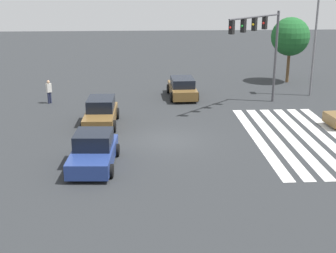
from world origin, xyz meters
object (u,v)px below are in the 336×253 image
at_px(car_0, 101,113).
at_px(pedestrian, 49,90).
at_px(street_light_pole_b, 316,29).
at_px(car_2, 93,151).
at_px(traffic_signal_mast, 260,36).
at_px(tree_corner_b, 290,37).
at_px(car_3, 182,88).

bearing_deg(car_0, pedestrian, -141.17).
distance_m(pedestrian, street_light_pole_b, 20.26).
relative_size(car_2, pedestrian, 2.64).
height_order(traffic_signal_mast, pedestrian, traffic_signal_mast).
bearing_deg(tree_corner_b, car_3, 116.67).
relative_size(car_3, pedestrian, 2.67).
bearing_deg(traffic_signal_mast, pedestrian, -52.83).
bearing_deg(pedestrian, tree_corner_b, 64.15).
height_order(pedestrian, tree_corner_b, tree_corner_b).
bearing_deg(car_3, car_0, 138.05).
bearing_deg(car_3, street_light_pole_b, -92.05).
xyz_separation_m(car_3, street_light_pole_b, (-0.05, -9.97, 4.40)).
xyz_separation_m(street_light_pole_b, tree_corner_b, (4.90, 0.32, -1.17)).
bearing_deg(car_2, pedestrian, -157.09).
bearing_deg(car_0, traffic_signal_mast, 109.30).
relative_size(car_2, tree_corner_b, 0.80).
height_order(car_3, tree_corner_b, tree_corner_b).
bearing_deg(street_light_pole_b, car_0, 113.08).
bearing_deg(pedestrian, car_3, 54.04).
relative_size(street_light_pole_b, tree_corner_b, 1.54).
height_order(car_2, pedestrian, pedestrian).
bearing_deg(pedestrian, car_2, -23.62).
height_order(car_2, tree_corner_b, tree_corner_b).
xyz_separation_m(car_3, pedestrian, (-1.26, 9.82, 0.23)).
bearing_deg(pedestrian, traffic_signal_mast, 38.92).
height_order(traffic_signal_mast, street_light_pole_b, street_light_pole_b).
bearing_deg(tree_corner_b, street_light_pole_b, -176.30).
xyz_separation_m(car_0, pedestrian, (5.45, 4.16, 0.19)).
height_order(car_0, tree_corner_b, tree_corner_b).
bearing_deg(car_2, street_light_pole_b, 134.05).
bearing_deg(car_0, car_2, 2.88).
relative_size(traffic_signal_mast, car_0, 1.45).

